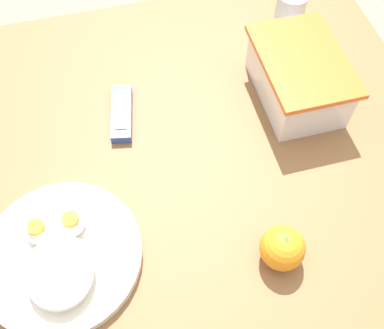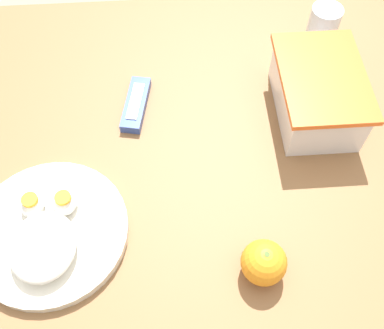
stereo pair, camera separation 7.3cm
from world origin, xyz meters
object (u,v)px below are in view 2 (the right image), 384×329
at_px(food_container, 316,96).
at_px(rice_plate, 48,233).
at_px(drinking_glass, 322,29).
at_px(orange_fruit, 264,263).
at_px(candy_bar, 136,104).

distance_m(food_container, rice_plate, 0.52).
bearing_deg(rice_plate, drinking_glass, 127.48).
xyz_separation_m(orange_fruit, rice_plate, (-0.08, -0.33, -0.02)).
distance_m(rice_plate, drinking_glass, 0.65).
bearing_deg(food_container, drinking_glass, 164.43).
bearing_deg(orange_fruit, candy_bar, -150.32).
distance_m(food_container, orange_fruit, 0.34).
bearing_deg(candy_bar, drinking_glass, 110.05).
relative_size(food_container, rice_plate, 0.86).
height_order(orange_fruit, drinking_glass, drinking_glass).
bearing_deg(orange_fruit, food_container, 154.89).
distance_m(candy_bar, drinking_glass, 0.41).
height_order(candy_bar, drinking_glass, drinking_glass).
bearing_deg(rice_plate, candy_bar, 151.91).
relative_size(food_container, drinking_glass, 2.23).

